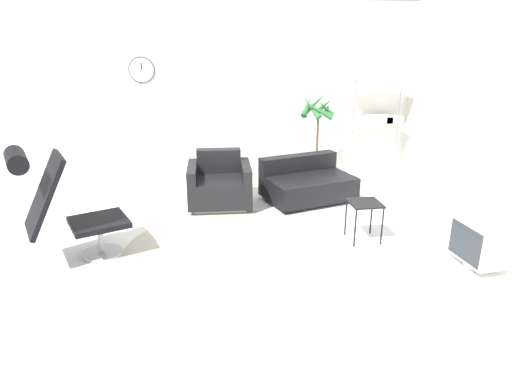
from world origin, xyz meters
TOP-DOWN VIEW (x-y plane):
  - ground_plane at (0.00, 0.00)m, footprint 12.00×12.00m
  - wall_back at (-0.00, 2.76)m, footprint 12.00×0.09m
  - round_rug at (-0.07, -0.10)m, footprint 2.53×2.53m
  - lounge_chair at (-1.87, -0.09)m, footprint 1.19×0.88m
  - armchair_red at (-0.13, 1.39)m, footprint 0.91×0.83m
  - couch_low at (1.15, 1.43)m, footprint 1.40×1.13m
  - side_table at (1.46, -0.02)m, footprint 0.36×0.36m
  - crt_television at (2.44, -0.83)m, footprint 0.48×0.56m
  - potted_plant at (1.46, 2.10)m, footprint 0.57×0.63m
  - shelf_unit at (2.64, 2.51)m, footprint 0.97×0.28m

SIDE VIEW (x-z plane):
  - ground_plane at x=0.00m, z-range 0.00..0.00m
  - round_rug at x=-0.07m, z-range 0.00..0.01m
  - couch_low at x=1.15m, z-range -0.07..0.53m
  - crt_television at x=2.44m, z-range 0.02..0.53m
  - armchair_red at x=-0.13m, z-range -0.09..0.66m
  - side_table at x=1.46m, z-range 0.17..0.65m
  - potted_plant at x=1.46m, z-range -0.09..1.38m
  - lounge_chair at x=-1.87m, z-range 0.08..1.36m
  - shelf_unit at x=2.64m, z-range 0.22..2.05m
  - wall_back at x=0.00m, z-range 0.00..2.80m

